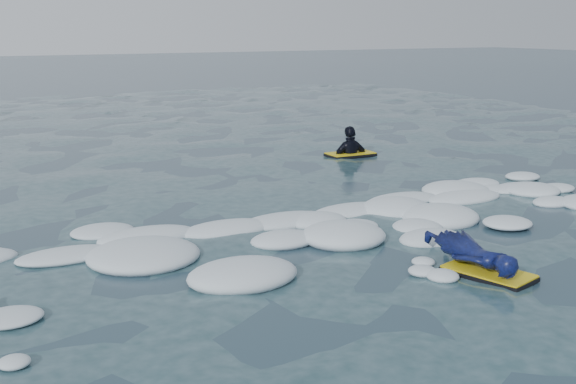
# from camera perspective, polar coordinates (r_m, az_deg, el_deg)

# --- Properties ---
(ground) EXTENTS (120.00, 120.00, 0.00)m
(ground) POSITION_cam_1_polar(r_m,az_deg,el_deg) (8.02, -1.29, -5.79)
(ground) COLOR #172837
(ground) RESTS_ON ground
(foam_band) EXTENTS (12.00, 3.10, 0.30)m
(foam_band) POSITION_cam_1_polar(r_m,az_deg,el_deg) (8.91, -4.27, -3.88)
(foam_band) COLOR silver
(foam_band) RESTS_ON ground
(prone_woman_unit) EXTENTS (0.75, 1.48, 0.36)m
(prone_woman_unit) POSITION_cam_1_polar(r_m,az_deg,el_deg) (8.03, 14.54, -4.82)
(prone_woman_unit) COLOR black
(prone_woman_unit) RESTS_ON ground
(waiting_rider_unit) EXTENTS (0.98, 0.54, 1.46)m
(waiting_rider_unit) POSITION_cam_1_polar(r_m,az_deg,el_deg) (14.67, 4.94, 2.42)
(waiting_rider_unit) COLOR black
(waiting_rider_unit) RESTS_ON ground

